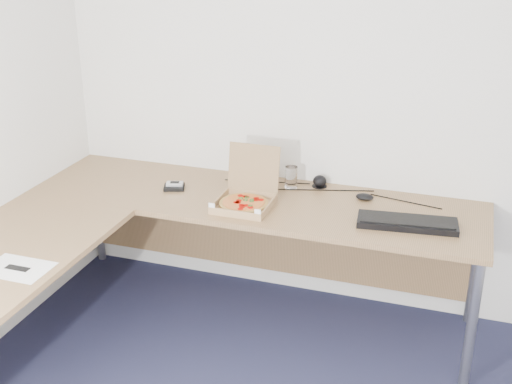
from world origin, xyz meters
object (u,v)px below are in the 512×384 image
(pizza_box, at_px, (245,200))
(wallet, at_px, (174,187))
(desk, at_px, (167,227))
(drinking_glass, at_px, (291,177))
(keyboard, at_px, (407,223))

(pizza_box, relative_size, wallet, 2.96)
(desk, xyz_separation_m, pizza_box, (0.31, 0.31, 0.06))
(pizza_box, bearing_deg, drinking_glass, 64.26)
(drinking_glass, height_order, keyboard, drinking_glass)
(drinking_glass, bearing_deg, keyboard, -23.93)
(keyboard, bearing_deg, drinking_glass, 149.59)
(keyboard, bearing_deg, pizza_box, 175.42)
(drinking_glass, distance_m, keyboard, 0.75)
(keyboard, xyz_separation_m, wallet, (-1.31, 0.08, -0.01))
(drinking_glass, xyz_separation_m, keyboard, (0.69, -0.31, -0.05))
(desk, bearing_deg, drinking_glass, 53.50)
(pizza_box, bearing_deg, wallet, 167.49)
(drinking_glass, relative_size, wallet, 1.10)
(pizza_box, xyz_separation_m, drinking_glass, (0.16, 0.33, 0.03))
(wallet, bearing_deg, pizza_box, -32.88)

